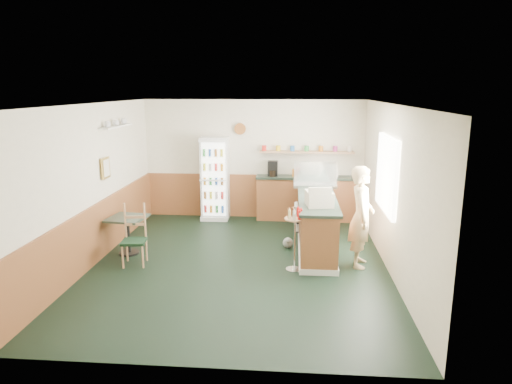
# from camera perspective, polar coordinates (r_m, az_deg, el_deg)

# --- Properties ---
(ground) EXTENTS (6.00, 6.00, 0.00)m
(ground) POSITION_cam_1_polar(r_m,az_deg,el_deg) (7.94, -2.17, -8.95)
(ground) COLOR black
(ground) RESTS_ON ground
(room_envelope) EXTENTS (5.04, 6.02, 2.72)m
(room_envelope) POSITION_cam_1_polar(r_m,az_deg,el_deg) (8.25, -3.23, 2.90)
(room_envelope) COLOR silver
(room_envelope) RESTS_ON ground
(service_counter) EXTENTS (0.68, 3.01, 1.01)m
(service_counter) POSITION_cam_1_polar(r_m,az_deg,el_deg) (8.76, 7.46, -3.74)
(service_counter) COLOR #975530
(service_counter) RESTS_ON ground
(back_counter) EXTENTS (2.24, 0.42, 1.69)m
(back_counter) POSITION_cam_1_polar(r_m,az_deg,el_deg) (10.40, 6.15, -0.55)
(back_counter) COLOR #975530
(back_counter) RESTS_ON ground
(drinks_fridge) EXTENTS (0.62, 0.53, 1.88)m
(drinks_fridge) POSITION_cam_1_polar(r_m,az_deg,el_deg) (10.40, -5.15, 1.68)
(drinks_fridge) COLOR white
(drinks_fridge) RESTS_ON ground
(display_case) EXTENTS (0.86, 0.45, 0.49)m
(display_case) POSITION_cam_1_polar(r_m,az_deg,el_deg) (9.22, 7.41, 2.16)
(display_case) COLOR silver
(display_case) RESTS_ON service_counter
(cash_register) EXTENTS (0.49, 0.50, 0.25)m
(cash_register) POSITION_cam_1_polar(r_m,az_deg,el_deg) (7.75, 7.90, -0.81)
(cash_register) COLOR beige
(cash_register) RESTS_ON service_counter
(shopkeeper) EXTENTS (0.49, 0.63, 1.72)m
(shopkeeper) POSITION_cam_1_polar(r_m,az_deg,el_deg) (7.79, 13.03, -3.03)
(shopkeeper) COLOR tan
(shopkeeper) RESTS_ON ground
(condiment_stand) EXTENTS (0.33, 0.33, 1.04)m
(condiment_stand) POSITION_cam_1_polar(r_m,az_deg,el_deg) (7.47, 4.83, -4.80)
(condiment_stand) COLOR silver
(condiment_stand) RESTS_ON ground
(newspaper_rack) EXTENTS (0.09, 0.44, 0.52)m
(newspaper_rack) POSITION_cam_1_polar(r_m,az_deg,el_deg) (8.93, 5.12, -3.16)
(newspaper_rack) COLOR black
(newspaper_rack) RESTS_ON ground
(cafe_table) EXTENTS (0.70, 0.70, 0.69)m
(cafe_table) POSITION_cam_1_polar(r_m,az_deg,el_deg) (8.55, -15.75, -4.36)
(cafe_table) COLOR black
(cafe_table) RESTS_ON ground
(cafe_chair) EXTENTS (0.43, 0.43, 1.04)m
(cafe_chair) POSITION_cam_1_polar(r_m,az_deg,el_deg) (8.07, -14.86, -4.93)
(cafe_chair) COLOR black
(cafe_chair) RESTS_ON ground
(dog_doorstop) EXTENTS (0.19, 0.25, 0.23)m
(dog_doorstop) POSITION_cam_1_polar(r_m,az_deg,el_deg) (8.66, 4.01, -6.29)
(dog_doorstop) COLOR gray
(dog_doorstop) RESTS_ON ground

